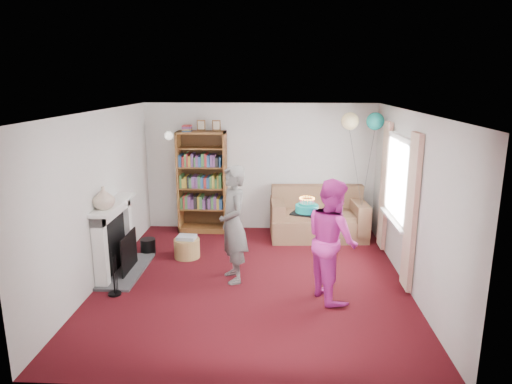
# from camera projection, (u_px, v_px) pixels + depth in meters

# --- Properties ---
(ground) EXTENTS (5.00, 5.00, 0.00)m
(ground) POSITION_uv_depth(u_px,v_px,m) (253.00, 280.00, 6.85)
(ground) COLOR black
(ground) RESTS_ON ground
(wall_back) EXTENTS (4.50, 0.02, 2.50)m
(wall_back) POSITION_uv_depth(u_px,v_px,m) (260.00, 167.00, 8.99)
(wall_back) COLOR silver
(wall_back) RESTS_ON ground
(wall_left) EXTENTS (0.02, 5.00, 2.50)m
(wall_left) POSITION_uv_depth(u_px,v_px,m) (98.00, 198.00, 6.66)
(wall_left) COLOR silver
(wall_left) RESTS_ON ground
(wall_right) EXTENTS (0.02, 5.00, 2.50)m
(wall_right) POSITION_uv_depth(u_px,v_px,m) (412.00, 202.00, 6.44)
(wall_right) COLOR silver
(wall_right) RESTS_ON ground
(ceiling) EXTENTS (4.50, 5.00, 0.01)m
(ceiling) POSITION_uv_depth(u_px,v_px,m) (252.00, 111.00, 6.25)
(ceiling) COLOR white
(ceiling) RESTS_ON wall_back
(fireplace) EXTENTS (0.55, 1.80, 1.12)m
(fireplace) POSITION_uv_depth(u_px,v_px,m) (118.00, 241.00, 7.02)
(fireplace) COLOR #3F3F42
(fireplace) RESTS_ON ground
(window_bay) EXTENTS (0.14, 2.02, 2.20)m
(window_bay) POSITION_uv_depth(u_px,v_px,m) (397.00, 195.00, 7.04)
(window_bay) COLOR white
(window_bay) RESTS_ON ground
(wall_sconce) EXTENTS (0.16, 0.23, 0.16)m
(wall_sconce) POSITION_uv_depth(u_px,v_px,m) (169.00, 136.00, 8.78)
(wall_sconce) COLOR gold
(wall_sconce) RESTS_ON ground
(bookcase) EXTENTS (0.94, 0.42, 2.19)m
(bookcase) POSITION_uv_depth(u_px,v_px,m) (203.00, 183.00, 8.91)
(bookcase) COLOR #472B14
(bookcase) RESTS_ON ground
(sofa) EXTENTS (1.78, 0.94, 0.94)m
(sofa) POSITION_uv_depth(u_px,v_px,m) (318.00, 218.00, 8.72)
(sofa) COLOR brown
(sofa) RESTS_ON ground
(wicker_basket) EXTENTS (0.43, 0.43, 0.38)m
(wicker_basket) POSITION_uv_depth(u_px,v_px,m) (187.00, 247.00, 7.70)
(wicker_basket) COLOR #A3824C
(wicker_basket) RESTS_ON ground
(person_striped) EXTENTS (0.61, 0.74, 1.74)m
(person_striped) POSITION_uv_depth(u_px,v_px,m) (233.00, 224.00, 6.66)
(person_striped) COLOR black
(person_striped) RESTS_ON ground
(person_magenta) EXTENTS (0.87, 0.98, 1.67)m
(person_magenta) POSITION_uv_depth(u_px,v_px,m) (332.00, 240.00, 6.14)
(person_magenta) COLOR #C62794
(person_magenta) RESTS_ON ground
(birthday_cake) EXTENTS (0.38, 0.38, 0.22)m
(birthday_cake) POSITION_uv_depth(u_px,v_px,m) (307.00, 209.00, 6.29)
(birthday_cake) COLOR black
(birthday_cake) RESTS_ON ground
(balloons) EXTENTS (0.75, 0.31, 1.70)m
(balloons) POSITION_uv_depth(u_px,v_px,m) (363.00, 121.00, 8.00)
(balloons) COLOR #3F3F3F
(balloons) RESTS_ON ground
(mantel_vase) EXTENTS (0.40, 0.40, 0.33)m
(mantel_vase) POSITION_uv_depth(u_px,v_px,m) (104.00, 198.00, 6.50)
(mantel_vase) COLOR beige
(mantel_vase) RESTS_ON fireplace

